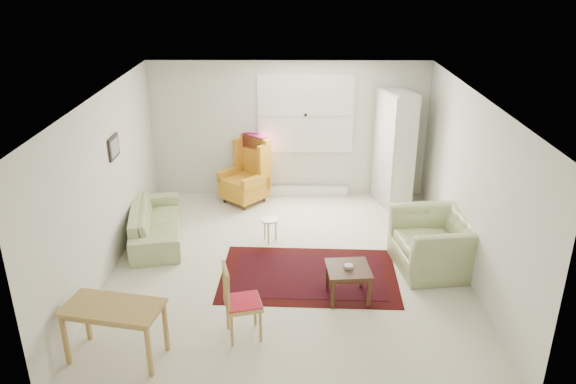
{
  "coord_description": "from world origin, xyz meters",
  "views": [
    {
      "loc": [
        0.05,
        -7.08,
        4.12
      ],
      "look_at": [
        0.0,
        0.3,
        1.05
      ],
      "focal_mm": 35.0,
      "sensor_mm": 36.0,
      "label": 1
    }
  ],
  "objects_px": {
    "desk": "(116,332)",
    "cabinet": "(395,149)",
    "desk_chair": "(243,301)",
    "stool": "(270,230)",
    "coffee_table": "(348,283)",
    "sofa": "(155,216)",
    "wingback_chair": "(244,171)",
    "armchair": "(436,238)"
  },
  "relations": [
    {
      "from": "desk_chair",
      "to": "stool",
      "type": "bearing_deg",
      "value": -19.23
    },
    {
      "from": "wingback_chair",
      "to": "stool",
      "type": "height_order",
      "value": "wingback_chair"
    },
    {
      "from": "armchair",
      "to": "wingback_chair",
      "type": "height_order",
      "value": "wingback_chair"
    },
    {
      "from": "coffee_table",
      "to": "cabinet",
      "type": "distance_m",
      "value": 3.41
    },
    {
      "from": "armchair",
      "to": "cabinet",
      "type": "relative_size",
      "value": 0.59
    },
    {
      "from": "sofa",
      "to": "desk_chair",
      "type": "height_order",
      "value": "desk_chair"
    },
    {
      "from": "cabinet",
      "to": "armchair",
      "type": "bearing_deg",
      "value": -100.96
    },
    {
      "from": "coffee_table",
      "to": "cabinet",
      "type": "height_order",
      "value": "cabinet"
    },
    {
      "from": "coffee_table",
      "to": "desk_chair",
      "type": "distance_m",
      "value": 1.54
    },
    {
      "from": "wingback_chair",
      "to": "stool",
      "type": "bearing_deg",
      "value": -30.4
    },
    {
      "from": "desk",
      "to": "sofa",
      "type": "bearing_deg",
      "value": 94.4
    },
    {
      "from": "desk",
      "to": "desk_chair",
      "type": "relative_size",
      "value": 1.13
    },
    {
      "from": "stool",
      "to": "desk",
      "type": "bearing_deg",
      "value": -119.51
    },
    {
      "from": "desk_chair",
      "to": "armchair",
      "type": "bearing_deg",
      "value": -72.42
    },
    {
      "from": "stool",
      "to": "sofa",
      "type": "bearing_deg",
      "value": 176.84
    },
    {
      "from": "wingback_chair",
      "to": "sofa",
      "type": "bearing_deg",
      "value": -90.75
    },
    {
      "from": "stool",
      "to": "cabinet",
      "type": "distance_m",
      "value": 2.78
    },
    {
      "from": "desk",
      "to": "desk_chair",
      "type": "distance_m",
      "value": 1.43
    },
    {
      "from": "coffee_table",
      "to": "desk_chair",
      "type": "bearing_deg",
      "value": -147.86
    },
    {
      "from": "wingback_chair",
      "to": "cabinet",
      "type": "relative_size",
      "value": 0.59
    },
    {
      "from": "armchair",
      "to": "desk_chair",
      "type": "distance_m",
      "value": 3.06
    },
    {
      "from": "sofa",
      "to": "desk",
      "type": "xyz_separation_m",
      "value": [
        0.22,
        -2.9,
        -0.05
      ]
    },
    {
      "from": "coffee_table",
      "to": "stool",
      "type": "relative_size",
      "value": 1.41
    },
    {
      "from": "coffee_table",
      "to": "stool",
      "type": "height_order",
      "value": "coffee_table"
    },
    {
      "from": "wingback_chair",
      "to": "coffee_table",
      "type": "distance_m",
      "value": 3.54
    },
    {
      "from": "armchair",
      "to": "coffee_table",
      "type": "relative_size",
      "value": 2.19
    },
    {
      "from": "coffee_table",
      "to": "cabinet",
      "type": "bearing_deg",
      "value": 70.99
    },
    {
      "from": "stool",
      "to": "desk_chair",
      "type": "distance_m",
      "value": 2.43
    },
    {
      "from": "armchair",
      "to": "desk",
      "type": "xyz_separation_m",
      "value": [
        -3.98,
        -2.01,
        -0.13
      ]
    },
    {
      "from": "coffee_table",
      "to": "desk_chair",
      "type": "xyz_separation_m",
      "value": [
        -1.29,
        -0.81,
        0.24
      ]
    },
    {
      "from": "wingback_chair",
      "to": "coffee_table",
      "type": "relative_size",
      "value": 2.2
    },
    {
      "from": "stool",
      "to": "desk",
      "type": "xyz_separation_m",
      "value": [
        -1.58,
        -2.8,
        0.14
      ]
    },
    {
      "from": "armchair",
      "to": "desk",
      "type": "bearing_deg",
      "value": -71.16
    },
    {
      "from": "desk",
      "to": "desk_chair",
      "type": "height_order",
      "value": "desk_chair"
    },
    {
      "from": "coffee_table",
      "to": "wingback_chair",
      "type": "bearing_deg",
      "value": 117.02
    },
    {
      "from": "desk",
      "to": "desk_chair",
      "type": "bearing_deg",
      "value": 16.15
    },
    {
      "from": "armchair",
      "to": "wingback_chair",
      "type": "bearing_deg",
      "value": -136.67
    },
    {
      "from": "desk",
      "to": "cabinet",
      "type": "bearing_deg",
      "value": 49.25
    },
    {
      "from": "stool",
      "to": "desk",
      "type": "relative_size",
      "value": 0.37
    },
    {
      "from": "sofa",
      "to": "desk_chair",
      "type": "bearing_deg",
      "value": -158.71
    },
    {
      "from": "cabinet",
      "to": "desk_chair",
      "type": "relative_size",
      "value": 2.19
    },
    {
      "from": "cabinet",
      "to": "desk_chair",
      "type": "height_order",
      "value": "cabinet"
    }
  ]
}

